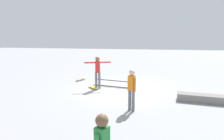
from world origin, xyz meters
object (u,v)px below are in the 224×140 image
object	(u,v)px
skate_ledge	(201,98)
loose_skateboard_natural	(81,79)
skateboard_main	(93,87)
grind_rail	(114,84)
skater_main	(98,70)
bystander_orange_shirt	(132,88)

from	to	relation	value
skate_ledge	loose_skateboard_natural	world-z (taller)	skate_ledge
skateboard_main	grind_rail	bearing A→B (deg)	79.95
skateboard_main	loose_skateboard_natural	world-z (taller)	same
loose_skateboard_natural	grind_rail	bearing A→B (deg)	-99.09
skater_main	loose_skateboard_natural	world-z (taller)	skater_main
skateboard_main	skate_ledge	bearing A→B (deg)	35.62
grind_rail	skateboard_main	distance (m)	1.14
skate_ledge	skater_main	bearing A→B (deg)	-15.34
bystander_orange_shirt	loose_skateboard_natural	distance (m)	5.88
skate_ledge	bystander_orange_shirt	size ratio (longest dim) A/B	1.22
skater_main	skateboard_main	bearing A→B (deg)	167.11
skate_ledge	skater_main	distance (m)	4.99
skate_ledge	skater_main	xyz separation A→B (m)	(4.75, -1.30, 0.81)
skate_ledge	bystander_orange_shirt	xyz separation A→B (m)	(2.74, 1.57, 0.71)
grind_rail	loose_skateboard_natural	world-z (taller)	grind_rail
skate_ledge	bystander_orange_shirt	bearing A→B (deg)	29.89
skater_main	skateboard_main	distance (m)	0.93
skateboard_main	loose_skateboard_natural	distance (m)	2.20
loose_skateboard_natural	skater_main	bearing A→B (deg)	-119.74
skate_ledge	skater_main	size ratio (longest dim) A/B	1.12
grind_rail	skate_ledge	distance (m)	4.41
grind_rail	skateboard_main	bearing A→B (deg)	41.16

